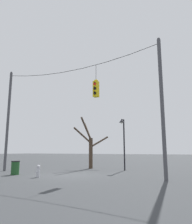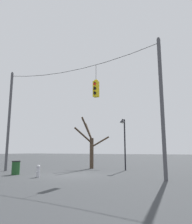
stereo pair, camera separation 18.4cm
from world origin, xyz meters
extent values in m
plane|color=#383A3D|center=(0.00, 0.00, 0.00)|extent=(200.00, 200.00, 0.00)
cylinder|color=#4C4C51|center=(-6.42, 0.17, 4.21)|extent=(0.22, 0.22, 8.43)
sphere|color=#4C4C51|center=(-6.42, 0.17, 8.47)|extent=(0.18, 0.18, 0.18)
cylinder|color=#4C4C51|center=(6.42, 0.17, 4.21)|extent=(0.22, 0.22, 8.43)
sphere|color=#4C4C51|center=(6.42, 0.17, 8.47)|extent=(0.18, 0.18, 0.18)
cylinder|color=black|center=(-5.50, 0.17, 8.02)|extent=(1.84, 0.03, 0.35)
cylinder|color=black|center=(-3.67, 0.17, 7.75)|extent=(1.84, 0.03, 0.24)
cylinder|color=black|center=(-1.83, 0.17, 7.59)|extent=(1.84, 0.03, 0.14)
cylinder|color=black|center=(0.00, 0.17, 7.54)|extent=(1.83, 0.03, 0.03)
cylinder|color=black|center=(1.83, 0.17, 7.59)|extent=(1.84, 0.03, 0.14)
cylinder|color=black|center=(3.67, 0.17, 7.75)|extent=(1.84, 0.03, 0.24)
cylinder|color=black|center=(5.50, 0.17, 8.02)|extent=(1.84, 0.03, 0.35)
cube|color=yellow|center=(2.04, 0.17, 5.82)|extent=(0.34, 0.34, 1.11)
cube|color=yellow|center=(2.04, 0.17, 6.43)|extent=(0.19, 0.19, 0.10)
cylinder|color=black|center=(2.04, 0.17, 7.03)|extent=(0.02, 0.02, 1.11)
cylinder|color=red|center=(2.04, -0.02, 6.16)|extent=(0.20, 0.03, 0.20)
cylinder|color=black|center=(2.04, -0.06, 6.25)|extent=(0.07, 0.12, 0.07)
cylinder|color=black|center=(2.04, -0.02, 5.82)|extent=(0.20, 0.03, 0.20)
cylinder|color=black|center=(2.04, -0.06, 5.91)|extent=(0.07, 0.12, 0.07)
cylinder|color=black|center=(2.04, -0.02, 5.49)|extent=(0.20, 0.03, 0.20)
cylinder|color=black|center=(2.04, -0.06, 5.58)|extent=(0.07, 0.12, 0.07)
cylinder|color=black|center=(2.15, 5.27, 2.18)|extent=(0.12, 0.12, 4.35)
cylinder|color=black|center=(2.15, 5.02, 4.30)|extent=(0.07, 0.50, 0.07)
cone|color=#232328|center=(2.15, 4.77, 4.17)|extent=(0.45, 0.45, 0.27)
sphere|color=silver|center=(2.15, 4.77, 4.03)|extent=(0.20, 0.20, 0.20)
cylinder|color=#423326|center=(-1.38, 5.69, 1.42)|extent=(0.36, 0.36, 2.84)
cylinder|color=#423326|center=(-1.72, 4.73, 3.04)|extent=(0.86, 2.05, 1.45)
cylinder|color=#423326|center=(-2.03, 6.24, 3.55)|extent=(1.51, 1.29, 1.84)
cylinder|color=#423326|center=(-1.29, 4.66, 3.60)|extent=(0.35, 2.19, 2.01)
cylinder|color=#423326|center=(-0.77, 6.31, 2.49)|extent=(1.39, 1.41, 1.12)
cylinder|color=silver|center=(-0.96, -1.93, 0.28)|extent=(0.22, 0.22, 0.56)
sphere|color=silver|center=(-0.96, -1.93, 0.64)|extent=(0.22, 0.22, 0.22)
cylinder|color=silver|center=(-0.96, -2.07, 0.34)|extent=(0.09, 0.10, 0.09)
cylinder|color=#1E4C23|center=(-3.42, -1.49, 0.44)|extent=(0.55, 0.55, 0.88)
cylinder|color=black|center=(-3.42, -1.49, 0.91)|extent=(0.59, 0.59, 0.06)
camera|label=1|loc=(8.72, -12.75, 1.61)|focal=35.00mm
camera|label=2|loc=(8.88, -12.66, 1.61)|focal=35.00mm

